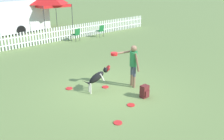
{
  "coord_description": "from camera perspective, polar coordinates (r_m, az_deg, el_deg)",
  "views": [
    {
      "loc": [
        -5.57,
        -6.24,
        3.8
      ],
      "look_at": [
        0.09,
        -0.07,
        0.76
      ],
      "focal_mm": 40.0,
      "sensor_mm": 36.0,
      "label": 1
    }
  ],
  "objects": [
    {
      "name": "ground_plane",
      "position": [
        9.18,
        -0.71,
        -4.46
      ],
      "size": [
        240.0,
        240.0,
        0.0
      ],
      "primitive_type": "plane",
      "color": "olive"
    },
    {
      "name": "handler_person",
      "position": [
        9.12,
        4.57,
        2.02
      ],
      "size": [
        0.83,
        0.91,
        1.59
      ],
      "rotation": [
        0.0,
        0.0,
        1.18
      ],
      "color": "#8C664C",
      "rests_on": "ground_plane"
    },
    {
      "name": "leaping_dog",
      "position": [
        8.81,
        -3.28,
        -1.53
      ],
      "size": [
        1.01,
        0.55,
        0.95
      ],
      "rotation": [
        0.0,
        0.0,
        -1.97
      ],
      "color": "black",
      "rests_on": "ground_plane"
    },
    {
      "name": "frisbee_near_handler",
      "position": [
        8.09,
        4.34,
        -7.98
      ],
      "size": [
        0.25,
        0.25,
        0.02
      ],
      "color": "red",
      "rests_on": "ground_plane"
    },
    {
      "name": "frisbee_near_dog",
      "position": [
        9.36,
        -1.54,
        -3.9
      ],
      "size": [
        0.25,
        0.25,
        0.02
      ],
      "color": "red",
      "rests_on": "ground_plane"
    },
    {
      "name": "frisbee_midfield",
      "position": [
        7.16,
        1.35,
        -11.96
      ],
      "size": [
        0.25,
        0.25,
        0.02
      ],
      "color": "red",
      "rests_on": "ground_plane"
    },
    {
      "name": "frisbee_far_scatter",
      "position": [
        9.37,
        -9.78,
        -4.17
      ],
      "size": [
        0.25,
        0.25,
        0.02
      ],
      "color": "red",
      "rests_on": "ground_plane"
    },
    {
      "name": "backpack_on_grass",
      "position": [
        8.58,
        7.47,
        -4.89
      ],
      "size": [
        0.27,
        0.25,
        0.43
      ],
      "color": "maroon",
      "rests_on": "ground_plane"
    },
    {
      "name": "picket_fence",
      "position": [
        15.56,
        -20.66,
        6.32
      ],
      "size": [
        21.57,
        0.04,
        0.93
      ],
      "color": "white",
      "rests_on": "ground_plane"
    },
    {
      "name": "folding_chair_blue_left",
      "position": [
        16.5,
        -8.15,
        8.25
      ],
      "size": [
        0.53,
        0.55,
        0.84
      ],
      "rotation": [
        0.0,
        0.0,
        3.35
      ],
      "color": "#333338",
      "rests_on": "ground_plane"
    },
    {
      "name": "folding_chair_center",
      "position": [
        17.56,
        -2.64,
        9.13
      ],
      "size": [
        0.46,
        0.48,
        0.84
      ],
      "rotation": [
        0.0,
        0.0,
        3.22
      ],
      "color": "#333338",
      "rests_on": "ground_plane"
    },
    {
      "name": "equipment_trailer",
      "position": [
        20.42,
        -20.57,
        11.61
      ],
      "size": [
        5.04,
        2.49,
        2.4
      ],
      "rotation": [
        0.0,
        0.0,
        0.12
      ],
      "color": "white",
      "rests_on": "ground_plane"
    }
  ]
}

